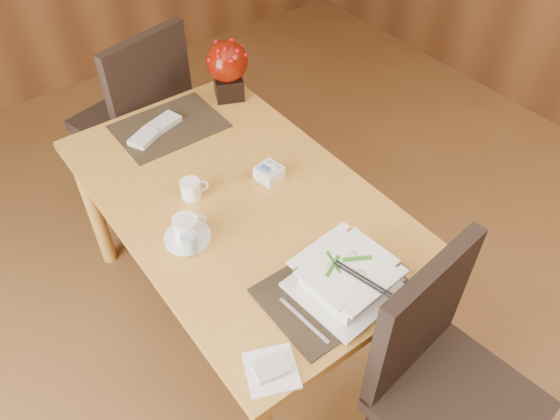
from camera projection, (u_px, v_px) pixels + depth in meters
ground at (328, 406)px, 2.27m from camera, size 6.00×6.00×0.00m
dining_table at (240, 214)px, 2.15m from camera, size 0.90×1.50×0.75m
placemat_near at (333, 289)px, 1.77m from camera, size 0.45×0.33×0.01m
placemat_far at (169, 126)px, 2.39m from camera, size 0.45×0.33×0.01m
soup_setting at (346, 278)px, 1.73m from camera, size 0.33×0.33×0.12m
coffee_cup at (186, 230)px, 1.90m from camera, size 0.17×0.17×0.09m
water_glass at (188, 236)px, 1.84m from camera, size 0.07×0.07×0.15m
creamer_jug at (191, 189)px, 2.06m from camera, size 0.13×0.13×0.07m
sugar_caddy at (269, 173)px, 2.13m from camera, size 0.11×0.11×0.05m
berry_decor at (227, 67)px, 2.45m from camera, size 0.19×0.19×0.28m
napkins_far at (156, 128)px, 2.35m from camera, size 0.28×0.18×0.02m
bread_plate at (271, 371)px, 1.56m from camera, size 0.19×0.19×0.01m
near_chair at (441, 373)px, 1.76m from camera, size 0.52×0.52×1.00m
far_chair at (140, 112)px, 2.75m from camera, size 0.58×0.59×1.04m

